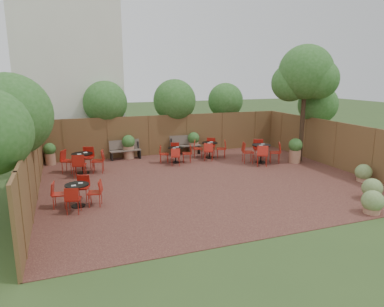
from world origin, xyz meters
name	(u,v)px	position (x,y,z in m)	size (l,w,h in m)	color
ground	(207,181)	(0.00, 0.00, 0.00)	(80.00, 80.00, 0.00)	#354F23
courtyard_paving	(207,181)	(0.00, 0.00, 0.01)	(12.00, 10.00, 0.02)	#3A1B17
fence_back	(169,135)	(0.00, 5.00, 1.00)	(12.00, 0.08, 2.00)	brown
fence_left	(33,170)	(-6.00, 0.00, 1.00)	(0.08, 10.00, 2.00)	brown
fence_right	(335,145)	(6.00, 0.00, 1.00)	(0.08, 10.00, 2.00)	brown
neighbour_building	(69,74)	(-4.50, 8.00, 4.00)	(5.00, 4.00, 8.00)	silver
overhang_foliage	(122,108)	(-2.70, 2.49, 2.66)	(15.32, 10.32, 2.55)	#295A1D
courtyard_tree	(305,76)	(5.27, 1.36, 3.91)	(2.62, 2.52, 5.26)	black
park_bench_left	(125,149)	(-2.32, 4.62, 0.48)	(1.49, 0.59, 0.90)	brown
park_bench_right	(185,145)	(0.72, 4.63, 0.50)	(1.56, 0.61, 0.94)	brown
bistro_tables	(173,159)	(-0.71, 2.05, 0.47)	(9.76, 6.08, 0.96)	black
planters	(177,147)	(-0.01, 3.68, 0.61)	(11.07, 4.09, 1.14)	#9B684D
low_shrubs	(369,187)	(4.28, -3.56, 0.35)	(2.85, 3.12, 0.69)	#9B684D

